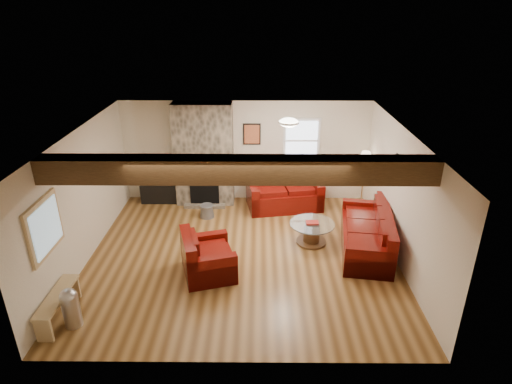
# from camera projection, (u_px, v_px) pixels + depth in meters

# --- Properties ---
(room) EXTENTS (8.00, 8.00, 8.00)m
(room) POSITION_uv_depth(u_px,v_px,m) (242.00, 199.00, 7.98)
(room) COLOR brown
(room) RESTS_ON ground
(floor) EXTENTS (6.00, 6.00, 0.00)m
(floor) POSITION_uv_depth(u_px,v_px,m) (242.00, 256.00, 8.49)
(floor) COLOR brown
(floor) RESTS_ON ground
(oak_beam) EXTENTS (6.00, 0.36, 0.38)m
(oak_beam) POSITION_uv_depth(u_px,v_px,m) (237.00, 170.00, 6.41)
(oak_beam) COLOR black
(oak_beam) RESTS_ON room
(chimney_breast) EXTENTS (1.40, 0.67, 2.50)m
(chimney_breast) POSITION_uv_depth(u_px,v_px,m) (204.00, 156.00, 10.27)
(chimney_breast) COLOR #3C372E
(chimney_breast) RESTS_ON floor
(back_window) EXTENTS (0.90, 0.08, 1.10)m
(back_window) POSITION_uv_depth(u_px,v_px,m) (301.00, 140.00, 10.32)
(back_window) COLOR silver
(back_window) RESTS_ON room
(hatch_window) EXTENTS (0.08, 1.00, 0.90)m
(hatch_window) POSITION_uv_depth(u_px,v_px,m) (45.00, 227.00, 6.55)
(hatch_window) COLOR tan
(hatch_window) RESTS_ON room
(ceiling_dome) EXTENTS (0.40, 0.40, 0.18)m
(ceiling_dome) POSITION_uv_depth(u_px,v_px,m) (289.00, 124.00, 8.31)
(ceiling_dome) COLOR beige
(ceiling_dome) RESTS_ON room
(artwork_back) EXTENTS (0.42, 0.06, 0.52)m
(artwork_back) POSITION_uv_depth(u_px,v_px,m) (252.00, 134.00, 10.27)
(artwork_back) COLOR black
(artwork_back) RESTS_ON room
(artwork_right) EXTENTS (0.06, 0.55, 0.42)m
(artwork_right) POSITION_uv_depth(u_px,v_px,m) (399.00, 168.00, 8.03)
(artwork_right) COLOR black
(artwork_right) RESTS_ON room
(sofa_three) EXTENTS (1.23, 2.29, 0.84)m
(sofa_three) POSITION_uv_depth(u_px,v_px,m) (366.00, 231.00, 8.56)
(sofa_three) COLOR #410504
(sofa_three) RESTS_ON floor
(loveseat) EXTENTS (1.89, 1.28, 0.93)m
(loveseat) POSITION_uv_depth(u_px,v_px,m) (284.00, 189.00, 10.33)
(loveseat) COLOR #410504
(loveseat) RESTS_ON floor
(armchair_red) EXTENTS (1.13, 1.22, 0.82)m
(armchair_red) POSITION_uv_depth(u_px,v_px,m) (208.00, 254.00, 7.79)
(armchair_red) COLOR #410504
(armchair_red) RESTS_ON floor
(coffee_table) EXTENTS (0.93, 0.93, 0.49)m
(coffee_table) POSITION_uv_depth(u_px,v_px,m) (312.00, 233.00, 8.86)
(coffee_table) COLOR #432B15
(coffee_table) RESTS_ON floor
(tv_cabinet) EXTENTS (0.97, 0.39, 0.48)m
(tv_cabinet) POSITION_uv_depth(u_px,v_px,m) (162.00, 192.00, 10.72)
(tv_cabinet) COLOR black
(tv_cabinet) RESTS_ON floor
(television) EXTENTS (0.87, 0.11, 0.50)m
(television) POSITION_uv_depth(u_px,v_px,m) (160.00, 174.00, 10.52)
(television) COLOR black
(television) RESTS_ON tv_cabinet
(floor_lamp) EXTENTS (0.37, 0.37, 1.45)m
(floor_lamp) POSITION_uv_depth(u_px,v_px,m) (365.00, 160.00, 9.94)
(floor_lamp) COLOR tan
(floor_lamp) RESTS_ON floor
(pine_bench) EXTENTS (0.27, 1.14, 0.43)m
(pine_bench) POSITION_uv_depth(u_px,v_px,m) (59.00, 307.00, 6.74)
(pine_bench) COLOR tan
(pine_bench) RESTS_ON floor
(pedal_bin) EXTENTS (0.31, 0.31, 0.67)m
(pedal_bin) POSITION_uv_depth(u_px,v_px,m) (71.00, 307.00, 6.54)
(pedal_bin) COLOR #B3B4B9
(pedal_bin) RESTS_ON floor
(coal_bucket) EXTENTS (0.33, 0.33, 0.31)m
(coal_bucket) POSITION_uv_depth(u_px,v_px,m) (207.00, 211.00, 9.96)
(coal_bucket) COLOR slate
(coal_bucket) RESTS_ON floor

